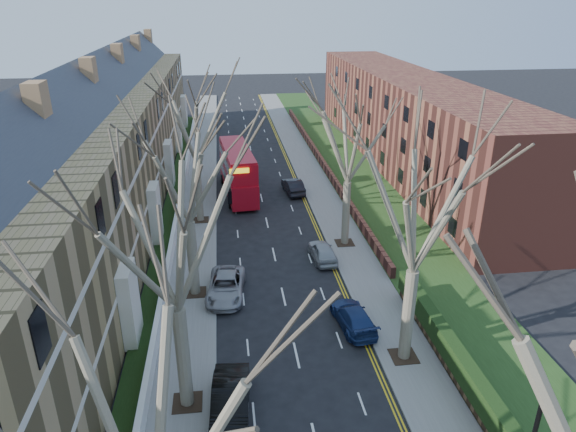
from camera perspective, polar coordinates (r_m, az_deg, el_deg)
name	(u,v)px	position (r m, az deg, el deg)	size (l,w,h in m)	color
pavement_left	(201,180)	(55.52, -9.67, 3.99)	(3.00, 102.00, 0.12)	slate
pavement_right	(312,175)	(56.24, 2.66, 4.55)	(3.00, 102.00, 0.12)	slate
terrace_left	(104,154)	(47.33, -19.72, 6.54)	(9.70, 78.00, 13.60)	#957D4C
flats_right	(405,120)	(61.58, 12.84, 10.41)	(13.97, 54.00, 10.00)	brown
wall_hedge_right	(497,423)	(25.42, 22.19, -20.52)	(0.70, 24.00, 1.80)	brown
front_wall_left	(180,203)	(47.95, -11.95, 1.41)	(0.30, 78.00, 1.00)	white
grass_verge_right	(352,173)	(57.13, 7.13, 4.79)	(6.00, 102.00, 0.06)	#213C16
tree_left_near	(136,420)	(13.32, -16.50, -20.87)	(9.80, 9.80, 13.73)	#716951
tree_left_mid	(170,222)	(21.36, -13.01, -0.71)	(10.50, 10.50, 14.71)	#716951
tree_left_far	(184,159)	(30.84, -11.44, 6.23)	(10.15, 10.15, 14.22)	#716951
tree_left_dist	(193,112)	(42.40, -10.54, 11.32)	(10.50, 10.50, 14.71)	#716951
tree_right_mid	(421,193)	(24.79, 14.61, 2.51)	(10.50, 10.50, 14.71)	#716951
tree_right_far	(350,129)	(37.65, 6.91, 9.57)	(10.15, 10.15, 14.22)	#716951
double_decker_bus	(238,172)	(50.41, -5.60, 4.84)	(3.46, 11.00, 4.53)	#A10B18
car_left_mid	(230,403)	(25.25, -6.41, -19.92)	(1.69, 4.85, 1.60)	black
car_left_far	(226,286)	(33.83, -6.91, -7.77)	(2.30, 5.00, 1.39)	#96969B
car_right_near	(353,317)	(31.00, 7.27, -11.07)	(1.80, 4.44, 1.29)	navy
car_right_mid	(323,251)	(38.05, 3.87, -3.96)	(1.59, 3.95, 1.35)	#9A9FA3
car_right_far	(293,186)	(50.91, 0.57, 3.34)	(1.52, 4.37, 1.44)	black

